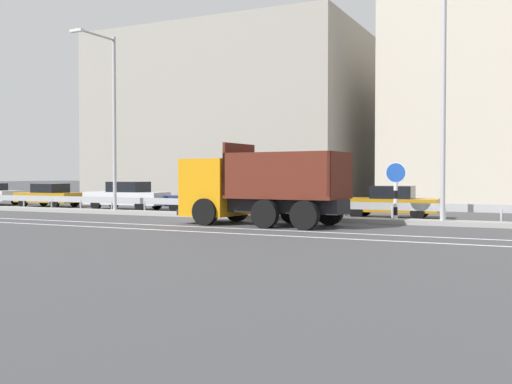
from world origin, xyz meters
The scene contains 15 objects.
ground_plane centered at (0.00, 0.00, 0.00)m, with size 320.00×320.00×0.00m, color #424244.
lane_strip_0 centered at (3.46, -2.41, 0.00)m, with size 53.66×0.16×0.01m, color silver.
lane_strip_1 centered at (3.46, -4.10, 0.00)m, with size 53.66×0.16×0.01m, color silver.
median_island centered at (0.00, 2.41, 0.09)m, with size 29.51×1.10×0.18m, color gray.
median_guardrail centered at (0.00, 3.56, 0.57)m, with size 53.66×0.09×0.78m.
dump_truck centered at (2.56, -0.56, 1.28)m, with size 6.63×2.95×3.17m.
median_road_sign centered at (7.82, 2.41, 1.32)m, with size 0.82×0.16×2.44m.
street_lamp_1 centered at (-6.26, 2.15, 4.96)m, with size 0.70×2.78×8.82m.
street_lamp_2 centered at (9.64, 2.02, 5.29)m, with size 0.71×2.68×9.50m.
parked_car_1 centered at (-14.09, 5.82, 0.72)m, with size 4.09×1.93×1.43m.
parked_car_2 centered at (-7.94, 5.49, 0.78)m, with size 4.84×1.93×1.58m.
parked_car_3 centered at (-3.02, 5.58, 0.67)m, with size 3.84×2.02×1.30m.
parked_car_4 centered at (1.98, 5.96, 0.77)m, with size 3.97×2.14×1.56m.
parked_car_5 centered at (6.93, 5.30, 0.73)m, with size 4.38×2.16×1.46m.
background_building_0 centered at (-8.85, 21.42, 6.37)m, with size 19.86×15.63×12.73m, color gray.
Camera 1 is at (13.22, -21.49, 1.91)m, focal length 42.00 mm.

